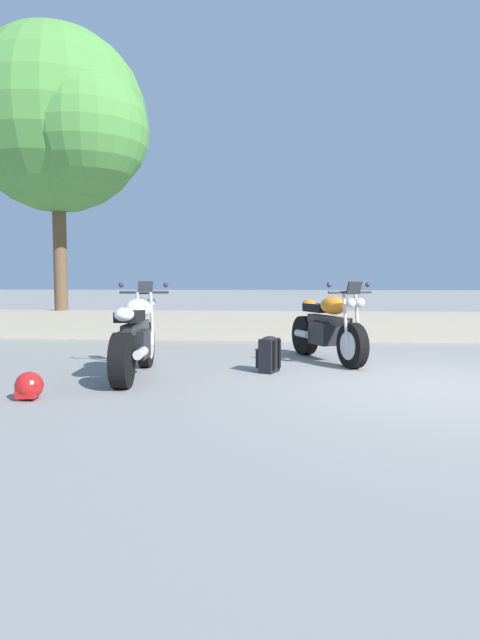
{
  "coord_description": "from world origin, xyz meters",
  "views": [
    {
      "loc": [
        -1.78,
        -6.01,
        1.19
      ],
      "look_at": [
        -2.37,
        1.2,
        0.65
      ],
      "focal_mm": 29.86,
      "sensor_mm": 36.0,
      "label": 1
    }
  ],
  "objects_px": {
    "motorcycle_orange_centre": "(327,328)",
    "leafy_tree_far_left": "(63,123)",
    "motorcycle_white_near_left": "(136,337)",
    "rider_helmet": "(29,386)",
    "rider_backpack": "(269,354)"
  },
  "relations": [
    {
      "from": "motorcycle_orange_centre",
      "to": "leafy_tree_far_left",
      "type": "distance_m",
      "value": 7.17
    },
    {
      "from": "motorcycle_white_near_left",
      "to": "rider_helmet",
      "type": "relative_size",
      "value": 7.38
    },
    {
      "from": "rider_backpack",
      "to": "rider_helmet",
      "type": "distance_m",
      "value": 2.95
    },
    {
      "from": "rider_backpack",
      "to": "rider_helmet",
      "type": "height_order",
      "value": "rider_backpack"
    },
    {
      "from": "motorcycle_orange_centre",
      "to": "rider_backpack",
      "type": "relative_size",
      "value": 4.14
    },
    {
      "from": "rider_backpack",
      "to": "leafy_tree_far_left",
      "type": "bearing_deg",
      "value": 137.32
    },
    {
      "from": "rider_backpack",
      "to": "leafy_tree_far_left",
      "type": "distance_m",
      "value": 7.26
    },
    {
      "from": "motorcycle_orange_centre",
      "to": "rider_helmet",
      "type": "relative_size",
      "value": 6.95
    },
    {
      "from": "motorcycle_white_near_left",
      "to": "rider_backpack",
      "type": "height_order",
      "value": "motorcycle_white_near_left"
    },
    {
      "from": "rider_backpack",
      "to": "leafy_tree_far_left",
      "type": "height_order",
      "value": "leafy_tree_far_left"
    },
    {
      "from": "leafy_tree_far_left",
      "to": "rider_helmet",
      "type": "bearing_deg",
      "value": -70.81
    },
    {
      "from": "rider_helmet",
      "to": "leafy_tree_far_left",
      "type": "distance_m",
      "value": 7.5
    },
    {
      "from": "motorcycle_orange_centre",
      "to": "leafy_tree_far_left",
      "type": "height_order",
      "value": "leafy_tree_far_left"
    },
    {
      "from": "motorcycle_white_near_left",
      "to": "rider_backpack",
      "type": "relative_size",
      "value": 4.4
    },
    {
      "from": "rider_helmet",
      "to": "leafy_tree_far_left",
      "type": "xyz_separation_m",
      "value": [
        -2.03,
        5.82,
        4.28
      ]
    }
  ]
}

